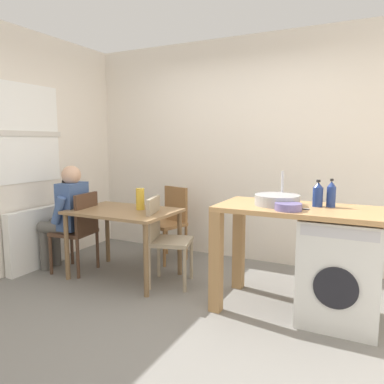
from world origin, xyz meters
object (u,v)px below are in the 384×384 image
Objects in this scene: mixing_bowl at (288,206)px; vase at (140,199)px; chair_person_seat at (79,228)px; seated_person at (67,212)px; washing_machine at (340,270)px; chair_opposite at (164,236)px; bottle_tall_green at (318,195)px; bottle_squat_brown at (331,194)px; chair_spare_by_wall at (170,219)px; dining_table at (124,219)px.

mixing_bowl is 0.92× the size of vase.
seated_person reaches higher than chair_person_seat.
washing_machine is (2.87, 0.09, -0.24)m from seated_person.
bottle_tall_green is (1.48, 0.04, 0.51)m from chair_opposite.
chair_person_seat is at bearing -164.61° from vase.
bottle_squat_brown is 1.92m from vase.
vase is at bearing 179.96° from bottle_squat_brown.
washing_machine is at bearing -94.93° from chair_person_seat.
chair_opposite is at bearing -12.17° from vase.
chair_person_seat is 0.80m from vase.
mixing_bowl is at bearing -132.04° from bottle_squat_brown.
chair_person_seat reaches higher than washing_machine.
seated_person reaches higher than vase.
chair_spare_by_wall is 4.00× the size of bottle_tall_green.
seated_person reaches higher than chair_spare_by_wall.
washing_machine is 4.06× the size of mixing_bowl.
chair_opposite is 1.39m from mixing_bowl.
chair_opposite is 0.48m from vase.
chair_person_seat is 2.71m from washing_machine.
chair_person_seat is 1.00× the size of chair_spare_by_wall.
seated_person reaches higher than chair_opposite.
bottle_squat_brown is at bearing 76.23° from chair_opposite.
chair_spare_by_wall is 0.76m from vase.
chair_opposite is 1.56m from bottle_tall_green.
mixing_bowl is (-0.39, -0.20, 0.52)m from washing_machine.
chair_person_seat is 3.93× the size of vase.
seated_person is 2.50m from mixing_bowl.
dining_table is 4.89× the size of bottle_tall_green.
bottle_squat_brown is (2.06, 0.10, 0.38)m from dining_table.
chair_opposite is at bearing 3.48° from dining_table.
bottle_tall_green reaches higher than dining_table.
vase is (0.03, -0.67, 0.35)m from chair_spare_by_wall.
bottle_tall_green is at bearing 176.46° from chair_spare_by_wall.
seated_person is at bearing 177.56° from mixing_bowl.
washing_machine is at bearing -22.74° from bottle_tall_green.
seated_person reaches higher than dining_table.
chair_opposite is 0.82m from chair_spare_by_wall.
bottle_tall_green is at bearing 2.02° from dining_table.
bottle_squat_brown reaches higher than vase.
chair_person_seat is at bearing -99.56° from chair_opposite.
chair_person_seat is at bearing -90.00° from seated_person.
washing_machine is 3.75× the size of vase.
washing_machine is at bearing -0.47° from dining_table.
washing_machine reaches higher than dining_table.
bottle_squat_brown reaches higher than chair_spare_by_wall.
dining_table is 0.28m from vase.
seated_person is at bearing -166.23° from vase.
dining_table is 1.99m from bottle_tall_green.
mixing_bowl reaches higher than vase.
chair_spare_by_wall reaches higher than washing_machine.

